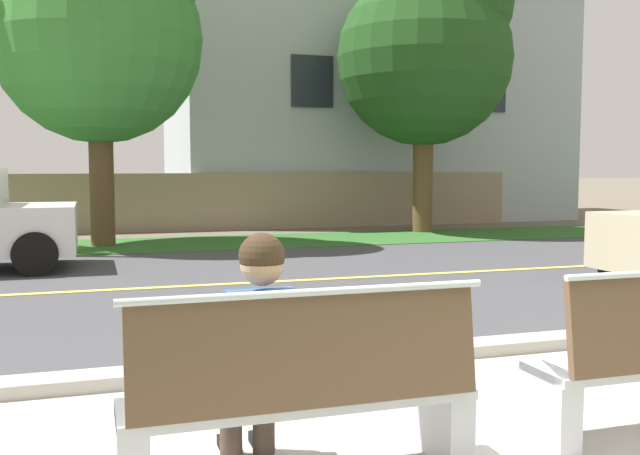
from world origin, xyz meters
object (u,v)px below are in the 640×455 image
object	(u,v)px
shade_tree_far_left	(105,23)
shade_tree_left	(431,45)
bench_left	(303,397)
seated_person_blue	(258,347)

from	to	relation	value
shade_tree_far_left	shade_tree_left	distance (m)	7.34
shade_tree_left	shade_tree_far_left	bearing A→B (deg)	-173.88
bench_left	seated_person_blue	size ratio (longest dim) A/B	1.39
shade_tree_left	bench_left	bearing A→B (deg)	-118.81
seated_person_blue	shade_tree_left	world-z (taller)	shade_tree_left
seated_person_blue	shade_tree_left	xyz separation A→B (m)	(6.87, 12.00, 3.70)
shade_tree_far_left	shade_tree_left	size ratio (longest dim) A/B	0.98
seated_person_blue	bench_left	bearing A→B (deg)	-43.23
bench_left	shade_tree_left	size ratio (longest dim) A/B	0.26
shade_tree_far_left	shade_tree_left	world-z (taller)	shade_tree_left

